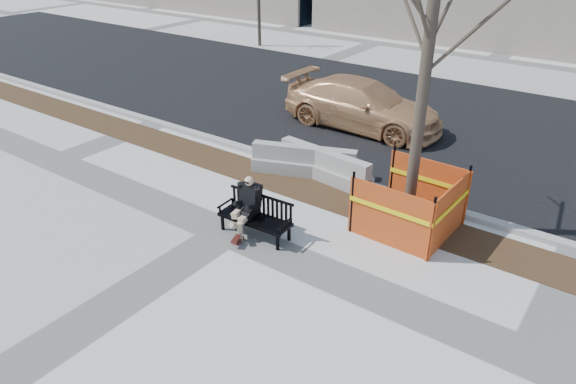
% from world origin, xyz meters
% --- Properties ---
extents(ground, '(120.00, 120.00, 0.00)m').
position_xyz_m(ground, '(0.00, 0.00, 0.00)').
color(ground, beige).
rests_on(ground, ground).
extents(mulch_strip, '(40.00, 1.20, 0.02)m').
position_xyz_m(mulch_strip, '(0.00, 2.60, 0.00)').
color(mulch_strip, '#47301C').
rests_on(mulch_strip, ground).
extents(asphalt_street, '(60.00, 10.40, 0.01)m').
position_xyz_m(asphalt_street, '(0.00, 8.80, 0.00)').
color(asphalt_street, black).
rests_on(asphalt_street, ground).
extents(curb, '(60.00, 0.25, 0.12)m').
position_xyz_m(curb, '(0.00, 3.55, 0.06)').
color(curb, '#9E9B93').
rests_on(curb, ground).
extents(bench, '(1.63, 0.65, 0.85)m').
position_xyz_m(bench, '(0.55, 0.27, 0.00)').
color(bench, black).
rests_on(bench, ground).
extents(seated_man, '(0.57, 0.91, 1.24)m').
position_xyz_m(seated_man, '(0.33, 0.31, 0.00)').
color(seated_man, black).
rests_on(seated_man, ground).
extents(tree_fence, '(2.85, 2.85, 6.87)m').
position_xyz_m(tree_fence, '(2.96, 2.38, 0.00)').
color(tree_fence, orange).
rests_on(tree_fence, ground).
extents(sedan, '(5.05, 2.09, 1.46)m').
position_xyz_m(sedan, '(-0.74, 7.13, 0.00)').
color(sedan, tan).
rests_on(sedan, ground).
extents(jersey_barrier_left, '(2.68, 1.44, 0.76)m').
position_xyz_m(jersey_barrier_left, '(-0.29, 3.27, 0.00)').
color(jersey_barrier_left, '#98968E').
rests_on(jersey_barrier_left, ground).
extents(jersey_barrier_right, '(2.70, 0.84, 0.76)m').
position_xyz_m(jersey_barrier_right, '(0.26, 3.37, 0.00)').
color(jersey_barrier_right, '#9E9B94').
rests_on(jersey_barrier_right, ground).
extents(far_tree_left, '(1.95, 1.95, 5.15)m').
position_xyz_m(far_tree_left, '(-10.70, 14.52, 0.00)').
color(far_tree_left, '#4B3F30').
rests_on(far_tree_left, ground).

